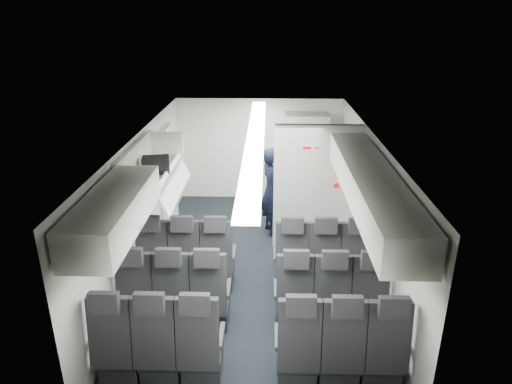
# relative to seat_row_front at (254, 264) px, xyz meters

# --- Properties ---
(cabin_shell) EXTENTS (3.41, 6.01, 2.16)m
(cabin_shell) POSITION_rel_seat_row_front_xyz_m (0.00, 0.53, 0.72)
(cabin_shell) COLOR black
(cabin_shell) RESTS_ON ground
(seat_row_front) EXTENTS (3.33, 0.56, 1.24)m
(seat_row_front) POSITION_rel_seat_row_front_xyz_m (0.00, 0.00, 0.00)
(seat_row_front) COLOR black
(seat_row_front) RESTS_ON cabin_shell
(seat_row_mid) EXTENTS (3.33, 0.56, 1.24)m
(seat_row_mid) POSITION_rel_seat_row_front_xyz_m (0.00, -0.90, 0.00)
(seat_row_mid) COLOR black
(seat_row_mid) RESTS_ON cabin_shell
(seat_row_rear) EXTENTS (3.33, 0.56, 1.24)m
(seat_row_rear) POSITION_rel_seat_row_front_xyz_m (0.00, -1.80, 0.00)
(seat_row_rear) COLOR black
(seat_row_rear) RESTS_ON cabin_shell
(overhead_bin_left_rear) EXTENTS (0.53, 1.80, 0.40)m
(overhead_bin_left_rear) POSITION_rel_seat_row_front_xyz_m (-1.40, -1.47, 1.46)
(overhead_bin_left_rear) COLOR silver
(overhead_bin_left_rear) RESTS_ON cabin_shell
(overhead_bin_left_front_open) EXTENTS (0.64, 1.70, 0.72)m
(overhead_bin_left_front_open) POSITION_rel_seat_row_front_xyz_m (-1.44, 0.28, 1.33)
(overhead_bin_left_front_open) COLOR #9E9E93
(overhead_bin_left_front_open) RESTS_ON cabin_shell
(overhead_bin_right_rear) EXTENTS (0.53, 1.80, 0.40)m
(overhead_bin_right_rear) POSITION_rel_seat_row_front_xyz_m (1.40, -1.47, 1.46)
(overhead_bin_right_rear) COLOR silver
(overhead_bin_right_rear) RESTS_ON cabin_shell
(overhead_bin_right_front) EXTENTS (0.53, 1.70, 0.40)m
(overhead_bin_right_front) POSITION_rel_seat_row_front_xyz_m (1.40, 0.28, 1.46)
(overhead_bin_right_front) COLOR silver
(overhead_bin_right_front) RESTS_ON cabin_shell
(bulkhead_partition) EXTENTS (1.40, 0.15, 2.13)m
(bulkhead_partition) POSITION_rel_seat_row_front_xyz_m (0.98, 1.33, 0.67)
(bulkhead_partition) COLOR silver
(bulkhead_partition) RESTS_ON cabin_shell
(galley_unit) EXTENTS (0.85, 0.52, 1.90)m
(galley_unit) POSITION_rel_seat_row_front_xyz_m (0.95, 3.25, 0.55)
(galley_unit) COLOR #939399
(galley_unit) RESTS_ON cabin_shell
(boarding_door) EXTENTS (0.12, 1.27, 1.86)m
(boarding_door) POSITION_rel_seat_row_front_xyz_m (-1.64, 2.09, 0.55)
(boarding_door) COLOR silver
(boarding_door) RESTS_ON cabin_shell
(flight_attendant) EXTENTS (0.57, 0.69, 1.61)m
(flight_attendant) POSITION_rel_seat_row_front_xyz_m (0.25, 1.86, 0.40)
(flight_attendant) COLOR black
(flight_attendant) RESTS_ON ground
(carry_on_bag) EXTENTS (0.42, 0.33, 0.22)m
(carry_on_bag) POSITION_rel_seat_row_front_xyz_m (-1.39, 0.32, 1.39)
(carry_on_bag) COLOR black
(carry_on_bag) RESTS_ON overhead_bin_left_front_open
(papers) EXTENTS (0.22, 0.05, 0.15)m
(papers) POSITION_rel_seat_row_front_xyz_m (0.44, 1.81, 0.63)
(papers) COLOR white
(papers) RESTS_ON flight_attendant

